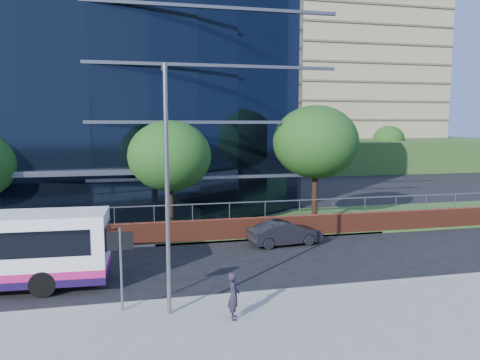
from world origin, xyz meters
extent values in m
cube|color=#2D511E|center=(24.00, 11.00, 0.06)|extent=(36.00, 8.00, 0.12)
cube|color=black|center=(-4.00, 24.00, 8.00)|extent=(38.00, 16.00, 16.00)
cube|color=maroon|center=(20.00, 7.30, 0.60)|extent=(34.00, 0.40, 1.20)
cube|color=slate|center=(20.00, 7.30, 2.08)|extent=(34.00, 0.06, 0.06)
cube|color=#2D511E|center=(32.00, 56.00, 2.00)|extent=(60.00, 42.00, 4.00)
cube|color=tan|center=(32.00, 58.00, 17.00)|extent=(50.00, 12.00, 26.00)
cylinder|color=slate|center=(4.50, -1.60, 1.55)|extent=(0.08, 0.08, 2.80)
cube|color=black|center=(4.50, -1.58, 2.50)|extent=(0.85, 0.06, 0.60)
cylinder|color=black|center=(7.00, 9.00, 1.54)|extent=(0.36, 0.36, 3.08)
ellipsoid|color=#154B18|center=(7.00, 9.00, 4.55)|extent=(4.62, 4.62, 3.93)
cylinder|color=black|center=(16.00, 10.00, 1.76)|extent=(0.36, 0.36, 3.52)
ellipsoid|color=#154B18|center=(16.00, 10.00, 5.20)|extent=(5.28, 5.28, 4.49)
cylinder|color=black|center=(24.00, 40.00, 1.54)|extent=(0.36, 0.36, 3.08)
ellipsoid|color=#154B18|center=(24.00, 40.00, 4.55)|extent=(4.62, 4.62, 3.93)
cylinder|color=black|center=(40.00, 42.00, 1.43)|extent=(0.36, 0.36, 2.86)
ellipsoid|color=#154B18|center=(40.00, 42.00, 4.23)|extent=(4.29, 4.29, 3.65)
cylinder|color=slate|center=(6.00, -2.20, 4.15)|extent=(0.14, 0.14, 8.00)
cube|color=slate|center=(6.00, -1.85, 8.05)|extent=(0.15, 0.70, 0.12)
cylinder|color=black|center=(1.64, 0.73, 0.49)|extent=(0.98, 0.34, 0.97)
imported|color=black|center=(12.63, 5.77, 0.63)|extent=(3.98, 1.77, 1.27)
imported|color=#251E2D|center=(7.96, -3.10, 0.90)|extent=(0.43, 0.59, 1.51)
camera|label=1|loc=(4.92, -16.97, 6.30)|focal=35.00mm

